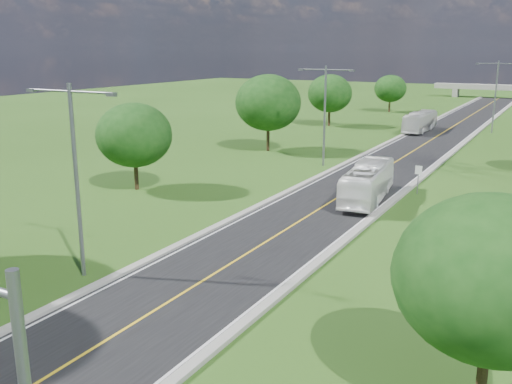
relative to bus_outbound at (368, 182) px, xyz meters
The scene contains 16 objects.
ground 26.27m from the bus_outbound, 94.98° to the left, with size 260.00×260.00×0.00m, color #284A15.
road 32.24m from the bus_outbound, 94.05° to the left, with size 8.00×150.00×0.06m, color black.
curb_left 32.81m from the bus_outbound, 101.48° to the left, with size 0.50×150.00×0.22m, color gray.
curb_right 32.22m from the bus_outbound, 86.48° to the left, with size 0.50×150.00×0.22m, color gray.
speed_limit_sign 5.05m from the bus_outbound, 54.60° to the left, with size 0.55×0.09×2.40m.
overpass 106.16m from the bus_outbound, 91.23° to the left, with size 30.00×3.00×3.20m.
streetlight_near_left 23.80m from the bus_outbound, 110.73° to the right, with size 5.90×0.25×10.00m.
streetlight_mid_left 14.56m from the bus_outbound, 126.63° to the left, with size 5.90×0.25×10.00m.
streetlight_far_right 44.51m from the bus_outbound, 85.18° to the left, with size 5.90×0.25×10.00m.
tree_lb 19.45m from the bus_outbound, 162.19° to the right, with size 6.30×6.30×7.33m.
tree_lc 23.98m from the bus_outbound, 136.96° to the left, with size 7.56×7.56×8.79m.
tree_ld 44.65m from the bus_outbound, 115.66° to the left, with size 6.72×6.72×7.82m.
tree_le 66.35m from the bus_outbound, 104.66° to the left, with size 5.88×5.88×6.84m.
tree_ra 26.78m from the bus_outbound, 63.84° to the right, with size 6.30×6.30×7.33m.
bus_outbound is the anchor object (origin of this frame).
bus_inbound 40.67m from the bus_outbound, 97.74° to the left, with size 2.38×10.18×2.84m, color silver.
Camera 1 is at (15.55, -8.20, 11.64)m, focal length 40.00 mm.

